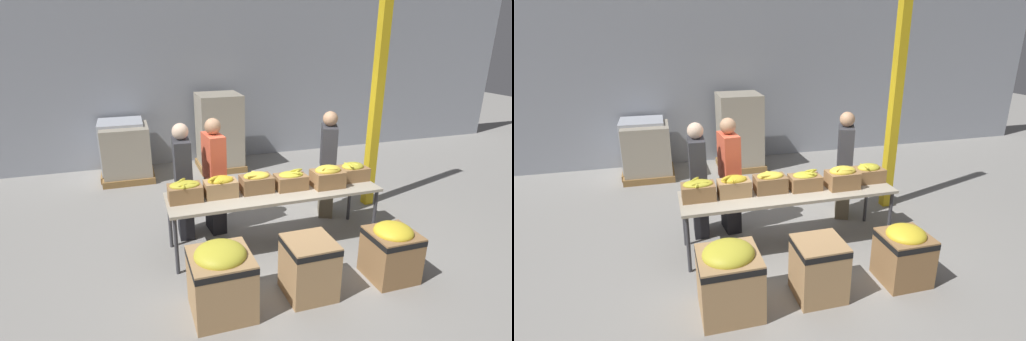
% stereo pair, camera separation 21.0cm
% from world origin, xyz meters
% --- Properties ---
extents(ground_plane, '(30.00, 30.00, 0.00)m').
position_xyz_m(ground_plane, '(0.00, 0.00, 0.00)').
color(ground_plane, gray).
extents(wall_back, '(16.00, 0.08, 4.00)m').
position_xyz_m(wall_back, '(0.00, 4.24, 2.00)').
color(wall_back, '#9399A3').
rests_on(wall_back, ground_plane).
extents(sorting_table, '(2.95, 0.81, 0.82)m').
position_xyz_m(sorting_table, '(0.00, 0.00, 0.77)').
color(sorting_table, '#B2A893').
rests_on(sorting_table, ground_plane).
extents(banana_box_0, '(0.43, 0.33, 0.28)m').
position_xyz_m(banana_box_0, '(-1.22, 0.05, 0.95)').
color(banana_box_0, olive).
rests_on(banana_box_0, sorting_table).
extents(banana_box_1, '(0.43, 0.29, 0.30)m').
position_xyz_m(banana_box_1, '(-0.75, 0.05, 0.96)').
color(banana_box_1, tan).
rests_on(banana_box_1, sorting_table).
extents(banana_box_2, '(0.43, 0.30, 0.28)m').
position_xyz_m(banana_box_2, '(-0.24, 0.06, 0.96)').
color(banana_box_2, olive).
rests_on(banana_box_2, sorting_table).
extents(banana_box_3, '(0.43, 0.29, 0.27)m').
position_xyz_m(banana_box_3, '(0.25, 0.01, 0.94)').
color(banana_box_3, olive).
rests_on(banana_box_3, sorting_table).
extents(banana_box_4, '(0.43, 0.32, 0.31)m').
position_xyz_m(banana_box_4, '(0.77, -0.08, 0.97)').
color(banana_box_4, olive).
rests_on(banana_box_4, sorting_table).
extents(banana_box_5, '(0.43, 0.32, 0.28)m').
position_xyz_m(banana_box_5, '(1.25, 0.06, 0.95)').
color(banana_box_5, olive).
rests_on(banana_box_5, sorting_table).
extents(volunteer_0, '(0.40, 0.52, 1.73)m').
position_xyz_m(volunteer_0, '(1.16, 0.66, 0.86)').
color(volunteer_0, '#6B604C').
rests_on(volunteer_0, ground_plane).
extents(volunteer_1, '(0.28, 0.49, 1.75)m').
position_xyz_m(volunteer_1, '(-0.70, 0.66, 0.87)').
color(volunteer_1, black).
rests_on(volunteer_1, ground_plane).
extents(volunteer_2, '(0.25, 0.47, 1.71)m').
position_xyz_m(volunteer_2, '(-1.16, 0.64, 0.85)').
color(volunteer_2, black).
rests_on(volunteer_2, ground_plane).
extents(donation_bin_0, '(0.66, 0.66, 0.83)m').
position_xyz_m(donation_bin_0, '(-1.05, -1.22, 0.44)').
color(donation_bin_0, tan).
rests_on(donation_bin_0, ground_plane).
extents(donation_bin_1, '(0.55, 0.55, 0.70)m').
position_xyz_m(donation_bin_1, '(-0.03, -1.22, 0.37)').
color(donation_bin_1, tan).
rests_on(donation_bin_1, ground_plane).
extents(donation_bin_2, '(0.56, 0.56, 0.73)m').
position_xyz_m(donation_bin_2, '(1.08, -1.22, 0.39)').
color(donation_bin_2, olive).
rests_on(donation_bin_2, ground_plane).
extents(support_pillar, '(0.16, 0.16, 4.00)m').
position_xyz_m(support_pillar, '(2.07, 0.82, 2.00)').
color(support_pillar, gold).
rests_on(support_pillar, ground_plane).
extents(pallet_stack_0, '(0.95, 0.95, 1.16)m').
position_xyz_m(pallet_stack_0, '(-2.00, 3.66, 0.57)').
color(pallet_stack_0, olive).
rests_on(pallet_stack_0, ground_plane).
extents(pallet_stack_1, '(1.00, 1.00, 1.11)m').
position_xyz_m(pallet_stack_1, '(-1.93, 3.41, 0.54)').
color(pallet_stack_1, olive).
rests_on(pallet_stack_1, ground_plane).
extents(pallet_stack_2, '(0.98, 0.98, 1.64)m').
position_xyz_m(pallet_stack_2, '(0.02, 3.49, 0.81)').
color(pallet_stack_2, olive).
rests_on(pallet_stack_2, ground_plane).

